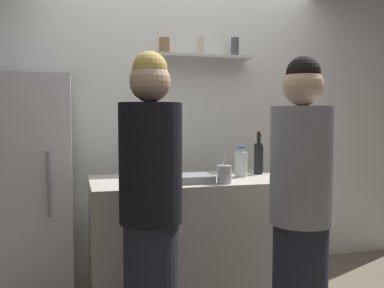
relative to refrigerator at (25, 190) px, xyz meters
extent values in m
cube|color=white|center=(1.27, 0.40, 0.46)|extent=(4.80, 0.10, 2.60)
cube|color=silver|center=(1.41, 0.24, 1.05)|extent=(0.90, 0.22, 0.02)
cylinder|color=olive|center=(1.10, 0.24, 1.13)|extent=(0.09, 0.09, 0.13)
cylinder|color=beige|center=(1.41, 0.24, 1.14)|extent=(0.06, 0.06, 0.16)
cylinder|color=#4C4C51|center=(1.73, 0.24, 1.14)|extent=(0.07, 0.07, 0.16)
cube|color=white|center=(0.00, 0.00, 0.00)|extent=(0.67, 0.57, 1.68)
cylinder|color=#99999E|center=(0.18, -0.30, 0.08)|extent=(0.02, 0.02, 0.45)
cube|color=#B7B2A8|center=(1.17, -0.37, -0.37)|extent=(1.44, 0.74, 0.93)
cube|color=gray|center=(1.09, -0.53, 0.12)|extent=(0.34, 0.24, 0.05)
cylinder|color=#B2B2B7|center=(1.32, -0.65, 0.15)|extent=(0.10, 0.10, 0.12)
cylinder|color=silver|center=(1.32, -0.65, 0.21)|extent=(0.01, 0.01, 0.17)
cylinder|color=silver|center=(1.32, -0.67, 0.21)|extent=(0.02, 0.01, 0.17)
cylinder|color=silver|center=(1.32, -0.63, 0.22)|extent=(0.05, 0.01, 0.18)
cylinder|color=silver|center=(1.31, -0.64, 0.22)|extent=(0.02, 0.03, 0.19)
cylinder|color=#19471E|center=(1.80, -0.12, 0.20)|extent=(0.07, 0.07, 0.20)
cylinder|color=#19471E|center=(1.80, -0.12, 0.34)|extent=(0.03, 0.03, 0.09)
cylinder|color=black|center=(1.80, -0.12, 0.39)|extent=(0.03, 0.03, 0.02)
cylinder|color=#472814|center=(0.92, -0.06, 0.19)|extent=(0.07, 0.07, 0.20)
cylinder|color=#472814|center=(0.92, -0.06, 0.33)|extent=(0.03, 0.03, 0.08)
cylinder|color=maroon|center=(0.92, -0.06, 0.38)|extent=(0.03, 0.03, 0.02)
cylinder|color=black|center=(1.73, -0.28, 0.21)|extent=(0.07, 0.07, 0.24)
cylinder|color=black|center=(1.73, -0.28, 0.38)|extent=(0.03, 0.03, 0.09)
cylinder|color=gold|center=(1.73, -0.28, 0.43)|extent=(0.03, 0.03, 0.02)
cylinder|color=silver|center=(1.55, -0.38, 0.19)|extent=(0.09, 0.09, 0.18)
cylinder|color=silver|center=(1.55, -0.38, 0.29)|extent=(0.05, 0.05, 0.03)
cylinder|color=blue|center=(1.55, -0.38, 0.31)|extent=(0.06, 0.06, 0.02)
cylinder|color=gray|center=(1.54, -1.28, 0.28)|extent=(0.34, 0.34, 0.64)
sphere|color=#D8AD8C|center=(1.54, -1.28, 0.71)|extent=(0.22, 0.22, 0.22)
sphere|color=black|center=(1.54, -1.28, 0.77)|extent=(0.18, 0.18, 0.18)
cylinder|color=black|center=(0.75, -1.08, 0.30)|extent=(0.34, 0.34, 0.64)
sphere|color=#D8AD8C|center=(0.75, -1.08, 0.73)|extent=(0.22, 0.22, 0.22)
sphere|color=#D8B759|center=(0.75, -1.08, 0.79)|extent=(0.19, 0.19, 0.19)
camera|label=1|loc=(0.36, -3.36, 0.55)|focal=40.50mm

